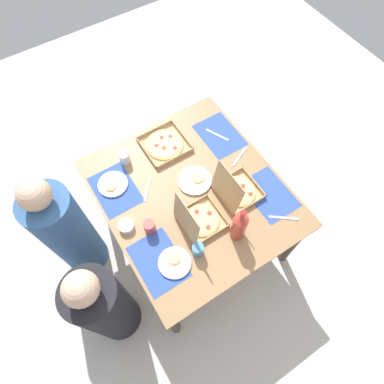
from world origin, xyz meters
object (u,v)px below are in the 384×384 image
soda_bottle (239,226)px  plate_far_left (175,262)px  cup_clear_left (198,250)px  cup_spare (150,227)px  plate_near_right (195,180)px  pizza_box_edge_far (165,144)px  cup_dark (124,158)px  pizza_box_corner_left (236,191)px  plate_far_right (113,185)px  diner_right_seat (68,232)px  diner_left_seat (105,306)px  condiment_bowl (126,226)px  pizza_box_center (198,220)px

soda_bottle → plate_far_left: bearing=83.4°
cup_clear_left → cup_spare: cup_clear_left is taller
plate_near_right → pizza_box_edge_far: bearing=3.8°
cup_dark → pizza_box_corner_left: bearing=-141.4°
cup_clear_left → cup_spare: bearing=31.3°
plate_far_right → diner_right_seat: bearing=95.4°
plate_far_right → cup_clear_left: bearing=-161.8°
diner_left_seat → cup_dark: bearing=-37.5°
pizza_box_corner_left → cup_dark: size_ratio=3.22×
plate_far_right → condiment_bowl: 0.33m
plate_near_right → condiment_bowl: condiment_bowl is taller
pizza_box_corner_left → pizza_box_edge_far: (0.59, 0.19, -0.03)m
soda_bottle → diner_right_seat: bearing=52.9°
plate_far_right → diner_right_seat: diner_right_seat is taller
pizza_box_corner_left → plate_far_right: size_ratio=1.47×
cup_dark → cup_spare: bearing=169.3°
condiment_bowl → diner_left_seat: size_ratio=0.09×
diner_left_seat → cup_spare: bearing=-66.5°
pizza_box_edge_far → diner_left_seat: 1.16m
cup_dark → plate_far_right: bearing=128.3°
cup_spare → cup_dark: cup_spare is taller
plate_near_right → plate_far_left: bearing=135.3°
pizza_box_center → cup_dark: size_ratio=3.18×
pizza_box_corner_left → cup_spare: (0.08, 0.60, 0.00)m
soda_bottle → condiment_bowl: size_ratio=3.29×
plate_far_left → pizza_box_corner_left: bearing=-72.4°
pizza_box_corner_left → cup_dark: 0.79m
plate_far_left → cup_spare: 0.27m
plate_near_right → cup_spare: bearing=109.0°
pizza_box_corner_left → plate_near_right: pizza_box_corner_left is taller
plate_far_right → diner_left_seat: 0.78m
plate_far_left → condiment_bowl: size_ratio=2.03×
pizza_box_corner_left → soda_bottle: (-0.23, 0.16, 0.09)m
plate_far_left → plate_far_right: bearing=6.5°
plate_far_right → diner_left_seat: size_ratio=0.18×
cup_clear_left → condiment_bowl: (0.38, 0.29, -0.03)m
plate_near_right → soda_bottle: size_ratio=0.71×
plate_far_left → pizza_box_center: bearing=-61.5°
cup_clear_left → cup_spare: size_ratio=1.02×
pizza_box_edge_far → plate_far_left: 0.86m
condiment_bowl → diner_left_seat: diner_left_seat is taller
condiment_bowl → diner_right_seat: diner_right_seat is taller
plate_far_right → cup_spare: 0.42m
plate_far_right → condiment_bowl: bearing=169.4°
pizza_box_corner_left → cup_clear_left: bearing=115.5°
pizza_box_edge_far → cup_spare: (-0.51, 0.40, 0.04)m
pizza_box_corner_left → diner_right_seat: 1.19m
pizza_box_center → pizza_box_edge_far: pizza_box_center is taller
pizza_box_edge_far → cup_dark: cup_dark is taller
pizza_box_edge_far → cup_clear_left: cup_clear_left is taller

